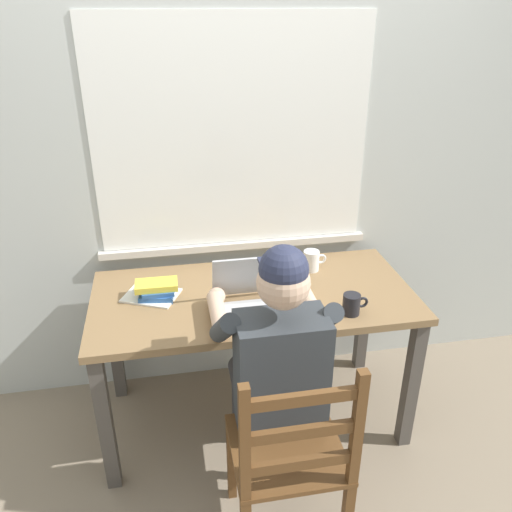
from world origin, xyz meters
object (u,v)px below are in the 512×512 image
at_px(wooden_chair, 290,457).
at_px(computer_mouse, 307,308).
at_px(desk, 253,311).
at_px(landscape_photo_print, 267,272).
at_px(laptop, 253,299).
at_px(book_stack_main, 157,289).
at_px(coffee_mug_dark, 352,304).
at_px(coffee_mug_white, 312,261).
at_px(seated_person, 275,362).

distance_m(wooden_chair, computer_mouse, 0.63).
relative_size(desk, computer_mouse, 14.91).
bearing_deg(computer_mouse, desk, 136.43).
relative_size(desk, landscape_photo_print, 11.47).
xyz_separation_m(wooden_chair, landscape_photo_print, (0.10, 0.91, 0.29)).
relative_size(laptop, book_stack_main, 1.71).
xyz_separation_m(desk, landscape_photo_print, (0.11, 0.20, 0.10)).
bearing_deg(computer_mouse, landscape_photo_print, 104.05).
relative_size(wooden_chair, laptop, 2.83).
bearing_deg(coffee_mug_dark, wooden_chair, -129.07).
relative_size(coffee_mug_white, book_stack_main, 0.61).
xyz_separation_m(seated_person, coffee_mug_white, (0.32, 0.61, 0.12)).
bearing_deg(coffee_mug_white, book_stack_main, -170.36).
relative_size(computer_mouse, landscape_photo_print, 0.77).
bearing_deg(computer_mouse, book_stack_main, 159.18).
relative_size(wooden_chair, coffee_mug_white, 7.93).
bearing_deg(coffee_mug_dark, book_stack_main, 160.42).
distance_m(laptop, computer_mouse, 0.24).
height_order(seated_person, book_stack_main, seated_person).
bearing_deg(book_stack_main, desk, -6.61).
bearing_deg(coffee_mug_white, wooden_chair, -109.74).
bearing_deg(wooden_chair, computer_mouse, 69.53).
bearing_deg(book_stack_main, computer_mouse, -20.82).
xyz_separation_m(coffee_mug_dark, landscape_photo_print, (-0.28, 0.44, -0.05)).
bearing_deg(computer_mouse, wooden_chair, -110.47).
xyz_separation_m(seated_person, wooden_chair, (-0.00, -0.28, -0.22)).
bearing_deg(landscape_photo_print, seated_person, -112.37).
xyz_separation_m(laptop, coffee_mug_dark, (0.42, -0.11, -0.01)).
bearing_deg(desk, coffee_mug_dark, -32.05).
bearing_deg(laptop, wooden_chair, -86.36).
height_order(desk, laptop, laptop).
bearing_deg(desk, laptop, -101.56).
height_order(wooden_chair, computer_mouse, wooden_chair).
height_order(laptop, coffee_mug_dark, laptop).
xyz_separation_m(computer_mouse, coffee_mug_white, (0.13, 0.37, 0.04)).
distance_m(coffee_mug_dark, book_stack_main, 0.88).
xyz_separation_m(wooden_chair, book_stack_main, (-0.45, 0.76, 0.33)).
bearing_deg(coffee_mug_white, desk, -151.19).
relative_size(desk, coffee_mug_white, 12.67).
distance_m(wooden_chair, laptop, 0.67).
bearing_deg(wooden_chair, seated_person, 90.00).
bearing_deg(book_stack_main, landscape_photo_print, 15.22).
relative_size(wooden_chair, landscape_photo_print, 7.18).
xyz_separation_m(desk, seated_person, (0.01, -0.43, 0.03)).
distance_m(seated_person, computer_mouse, 0.32).
bearing_deg(laptop, desk, 78.44).
xyz_separation_m(computer_mouse, coffee_mug_dark, (0.19, -0.05, 0.03)).
bearing_deg(coffee_mug_dark, laptop, 165.10).
bearing_deg(book_stack_main, seated_person, -47.07).
bearing_deg(desk, seated_person, -88.72).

